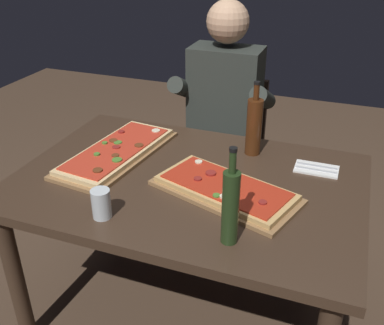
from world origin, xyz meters
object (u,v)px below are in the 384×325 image
Objects in this scene: tumbler_near_camera at (101,205)px; dining_table at (188,198)px; wine_bottle_dark at (254,126)px; oil_bottle_amber at (231,206)px; pizza_rectangular_left at (117,152)px; pizza_rectangular_front at (225,189)px; diner_chair at (227,145)px; seated_diner at (222,112)px.

dining_table is at bearing 61.82° from tumbler_near_camera.
wine_bottle_dark is 0.99× the size of oil_bottle_amber.
pizza_rectangular_left is 1.92× the size of oil_bottle_amber.
wine_bottle_dark is 0.78m from tumbler_near_camera.
pizza_rectangular_front is 0.47m from tumbler_near_camera.
pizza_rectangular_front is at bearing 109.11° from oil_bottle_amber.
diner_chair is (-0.25, 0.91, -0.27)m from pizza_rectangular_front.
seated_diner reaches higher than dining_table.
pizza_rectangular_front is 0.94× the size of pizza_rectangular_left.
tumbler_near_camera reaches higher than pizza_rectangular_left.
pizza_rectangular_front is at bearing -72.29° from seated_diner.
oil_bottle_amber is (0.64, -0.41, 0.12)m from pizza_rectangular_left.
seated_diner is (-0.27, 0.42, -0.13)m from wine_bottle_dark.
wine_bottle_dark is 3.10× the size of tumbler_near_camera.
pizza_rectangular_left is (-0.37, 0.08, 0.12)m from dining_table.
seated_diner is (-0.08, 0.74, 0.10)m from dining_table.
tumbler_near_camera is at bearing -176.97° from oil_bottle_amber.
tumbler_near_camera is 1.25m from diner_chair.
seated_diner reaches higher than oil_bottle_amber.
pizza_rectangular_left is 0.47m from tumbler_near_camera.
pizza_rectangular_left is 1.95× the size of wine_bottle_dark.
pizza_rectangular_front is 0.83m from seated_diner.
diner_chair is 0.28m from seated_diner.
seated_diner is at bearing 108.07° from oil_bottle_amber.
tumbler_near_camera is at bearing -118.18° from dining_table.
wine_bottle_dark is (0.19, 0.32, 0.23)m from dining_table.
wine_bottle_dark reaches higher than tumbler_near_camera.
pizza_rectangular_front is 0.31m from oil_bottle_amber.
pizza_rectangular_left is at bearing -156.95° from wine_bottle_dark.
oil_bottle_amber is 0.47m from tumbler_near_camera.
diner_chair is at bearing 116.55° from wine_bottle_dark.
pizza_rectangular_left is 0.75× the size of diner_chair.
pizza_rectangular_front is 0.39m from wine_bottle_dark.
diner_chair is at bearing 90.00° from seated_diner.
tumbler_near_camera is at bearing -140.91° from pizza_rectangular_front.
diner_chair reaches higher than tumbler_near_camera.
oil_bottle_amber reaches higher than pizza_rectangular_front.
dining_table is 1.05× the size of seated_diner.
diner_chair reaches higher than dining_table.
diner_chair is at bearing 84.73° from tumbler_near_camera.
pizza_rectangular_left is 6.06× the size of tumbler_near_camera.
tumbler_near_camera is at bearing -119.60° from wine_bottle_dark.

